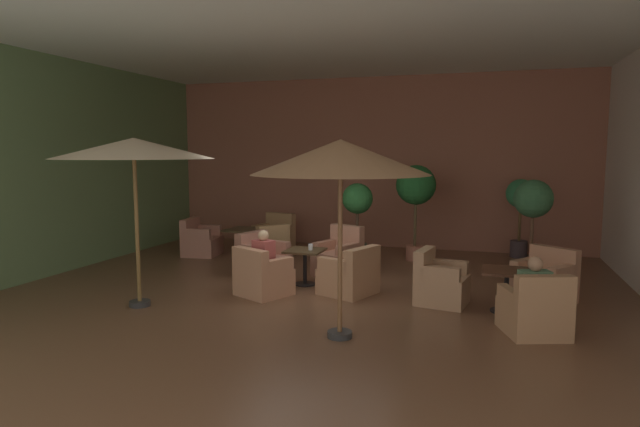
# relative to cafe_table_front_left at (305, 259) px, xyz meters

# --- Properties ---
(ground_plane) EXTENTS (10.55, 9.99, 0.02)m
(ground_plane) POSITION_rel_cafe_table_front_left_xyz_m (0.34, -0.67, -0.48)
(ground_plane) COLOR brown
(wall_back_brick) EXTENTS (10.55, 0.08, 4.18)m
(wall_back_brick) POSITION_rel_cafe_table_front_left_xyz_m (0.34, 4.28, 1.62)
(wall_back_brick) COLOR #A1604A
(wall_back_brick) RESTS_ON ground_plane
(wall_left_accent) EXTENTS (0.08, 9.99, 4.18)m
(wall_left_accent) POSITION_rel_cafe_table_front_left_xyz_m (-4.90, -0.67, 1.62)
(wall_left_accent) COLOR #5F7E4E
(wall_left_accent) RESTS_ON ground_plane
(ceiling_slab) EXTENTS (10.55, 9.99, 0.06)m
(ceiling_slab) POSITION_rel_cafe_table_front_left_xyz_m (0.34, -0.67, 3.74)
(ceiling_slab) COLOR silver
(ceiling_slab) RESTS_ON wall_back_brick
(cafe_table_front_left) EXTENTS (0.65, 0.65, 0.63)m
(cafe_table_front_left) POSITION_rel_cafe_table_front_left_xyz_m (0.00, 0.00, 0.00)
(cafe_table_front_left) COLOR black
(cafe_table_front_left) RESTS_ON ground_plane
(armchair_front_left_north) EXTENTS (0.95, 1.00, 0.94)m
(armchair_front_left_north) POSITION_rel_cafe_table_front_left_xyz_m (0.38, 0.93, -0.14)
(armchair_front_left_north) COLOR #B3765C
(armchair_front_left_north) RESTS_ON ground_plane
(armchair_front_left_east) EXTENTS (0.96, 0.96, 0.85)m
(armchair_front_left_east) POSITION_rel_cafe_table_front_left_xyz_m (-0.95, 0.30, -0.15)
(armchair_front_left_east) COLOR tan
(armchair_front_left_east) RESTS_ON ground_plane
(armchair_front_left_south) EXTENTS (1.00, 0.99, 0.82)m
(armchair_front_left_south) POSITION_rel_cafe_table_front_left_xyz_m (-0.44, -0.89, -0.16)
(armchair_front_left_south) COLOR tan
(armchair_front_left_south) RESTS_ON ground_plane
(armchair_front_left_west) EXTENTS (1.02, 1.03, 0.82)m
(armchair_front_left_west) POSITION_rel_cafe_table_front_left_xyz_m (0.92, -0.38, -0.17)
(armchair_front_left_west) COLOR tan
(armchair_front_left_west) RESTS_ON ground_plane
(cafe_table_front_right) EXTENTS (0.71, 0.71, 0.63)m
(cafe_table_front_right) POSITION_rel_cafe_table_front_left_xyz_m (3.38, -0.67, -0.01)
(cafe_table_front_right) COLOR black
(cafe_table_front_right) RESTS_ON ground_plane
(armchair_front_right_north) EXTENTS (0.94, 0.98, 0.84)m
(armchair_front_right_north) POSITION_rel_cafe_table_front_left_xyz_m (3.70, -1.62, -0.17)
(armchair_front_right_north) COLOR tan
(armchair_front_right_north) RESTS_ON ground_plane
(armchair_front_right_east) EXTENTS (1.08, 1.06, 0.85)m
(armchair_front_right_east) POSITION_rel_cafe_table_front_left_xyz_m (3.98, 0.12, -0.16)
(armchair_front_right_east) COLOR tan
(armchair_front_right_east) RESTS_ON ground_plane
(armchair_front_right_south) EXTENTS (0.85, 0.81, 0.85)m
(armchair_front_right_south) POSITION_rel_cafe_table_front_left_xyz_m (2.40, -0.51, -0.15)
(armchair_front_right_south) COLOR tan
(armchair_front_right_south) RESTS_ON ground_plane
(cafe_table_mid_center) EXTENTS (0.85, 0.85, 0.63)m
(cafe_table_mid_center) POSITION_rel_cafe_table_front_left_xyz_m (-2.12, 2.02, 0.02)
(cafe_table_mid_center) COLOR black
(cafe_table_mid_center) RESTS_ON ground_plane
(armchair_mid_center_north) EXTENTS (0.98, 0.96, 0.87)m
(armchair_mid_center_north) POSITION_rel_cafe_table_front_left_xyz_m (-1.82, 3.05, -0.16)
(armchair_mid_center_north) COLOR tan
(armchair_mid_center_north) RESTS_ON ground_plane
(armchair_mid_center_east) EXTENTS (0.83, 0.87, 0.84)m
(armchair_mid_center_east) POSITION_rel_cafe_table_front_left_xyz_m (-3.18, 1.89, -0.16)
(armchair_mid_center_east) COLOR #B87661
(armchair_mid_center_east) RESTS_ON ground_plane
(armchair_mid_center_south) EXTENTS (1.00, 1.00, 0.87)m
(armchair_mid_center_south) POSITION_rel_cafe_table_front_left_xyz_m (-1.29, 1.36, -0.15)
(armchair_mid_center_south) COLOR tan
(armchair_mid_center_south) RESTS_ON ground_plane
(patio_umbrella_tall_red) EXTENTS (2.39, 2.39, 2.57)m
(patio_umbrella_tall_red) POSITION_rel_cafe_table_front_left_xyz_m (-2.00, -2.02, 1.93)
(patio_umbrella_tall_red) COLOR #2D2D2D
(patio_umbrella_tall_red) RESTS_ON ground_plane
(patio_umbrella_center_beige) EXTENTS (2.24, 2.24, 2.52)m
(patio_umbrella_center_beige) POSITION_rel_cafe_table_front_left_xyz_m (1.31, -2.46, 1.81)
(patio_umbrella_center_beige) COLOR #2D2D2D
(patio_umbrella_center_beige) RESTS_ON ground_plane
(potted_tree_left_corner) EXTENTS (0.65, 0.65, 1.76)m
(potted_tree_left_corner) POSITION_rel_cafe_table_front_left_xyz_m (3.78, 3.80, 0.76)
(potted_tree_left_corner) COLOR #3E3237
(potted_tree_left_corner) RESTS_ON ground_plane
(potted_tree_mid_left) EXTENTS (0.86, 0.86, 2.08)m
(potted_tree_mid_left) POSITION_rel_cafe_table_front_left_xyz_m (1.59, 2.76, 1.07)
(potted_tree_mid_left) COLOR #AD644E
(potted_tree_mid_left) RESTS_ON ground_plane
(potted_tree_mid_right) EXTENTS (0.65, 0.65, 1.70)m
(potted_tree_mid_right) POSITION_rel_cafe_table_front_left_xyz_m (0.44, 2.17, 0.64)
(potted_tree_mid_right) COLOR #3C382D
(potted_tree_mid_right) RESTS_ON ground_plane
(potted_tree_right_corner) EXTENTS (0.70, 0.70, 1.86)m
(potted_tree_right_corner) POSITION_rel_cafe_table_front_left_xyz_m (3.88, 1.66, 0.85)
(potted_tree_right_corner) COLOR #3A2D36
(potted_tree_right_corner) RESTS_ON ground_plane
(patron_blue_shirt) EXTENTS (0.41, 0.36, 0.65)m
(patron_blue_shirt) POSITION_rel_cafe_table_front_left_xyz_m (-0.43, -0.85, 0.25)
(patron_blue_shirt) COLOR #AF4C46
(patron_blue_shirt) RESTS_ON ground_plane
(patron_by_window) EXTENTS (0.43, 0.32, 0.61)m
(patron_by_window) POSITION_rel_cafe_table_front_left_xyz_m (3.68, -1.57, 0.20)
(patron_by_window) COLOR #527654
(patron_by_window) RESTS_ON ground_plane
(iced_drink_cup) EXTENTS (0.08, 0.08, 0.11)m
(iced_drink_cup) POSITION_rel_cafe_table_front_left_xyz_m (0.11, -0.01, 0.22)
(iced_drink_cup) COLOR white
(iced_drink_cup) RESTS_ON cafe_table_front_left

